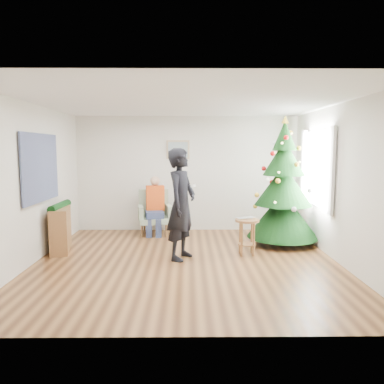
{
  "coord_description": "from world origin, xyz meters",
  "views": [
    {
      "loc": [
        0.04,
        -6.04,
        1.86
      ],
      "look_at": [
        0.1,
        0.6,
        1.1
      ],
      "focal_mm": 35.0,
      "sensor_mm": 36.0,
      "label": 1
    }
  ],
  "objects_px": {
    "christmas_tree": "(283,187)",
    "standing_man": "(181,204)",
    "stool": "(247,237)",
    "armchair": "(155,218)",
    "console": "(61,229)"
  },
  "relations": [
    {
      "from": "christmas_tree",
      "to": "standing_man",
      "type": "height_order",
      "value": "christmas_tree"
    },
    {
      "from": "stool",
      "to": "standing_man",
      "type": "relative_size",
      "value": 0.34
    },
    {
      "from": "armchair",
      "to": "christmas_tree",
      "type": "bearing_deg",
      "value": -28.89
    },
    {
      "from": "standing_man",
      "to": "console",
      "type": "relative_size",
      "value": 1.88
    },
    {
      "from": "standing_man",
      "to": "console",
      "type": "height_order",
      "value": "standing_man"
    },
    {
      "from": "christmas_tree",
      "to": "console",
      "type": "bearing_deg",
      "value": -174.31
    },
    {
      "from": "stool",
      "to": "armchair",
      "type": "relative_size",
      "value": 0.65
    },
    {
      "from": "stool",
      "to": "armchair",
      "type": "xyz_separation_m",
      "value": [
        -1.78,
        1.63,
        0.03
      ]
    },
    {
      "from": "armchair",
      "to": "console",
      "type": "relative_size",
      "value": 0.97
    },
    {
      "from": "armchair",
      "to": "standing_man",
      "type": "xyz_separation_m",
      "value": [
        0.62,
        -1.86,
        0.59
      ]
    },
    {
      "from": "christmas_tree",
      "to": "stool",
      "type": "bearing_deg",
      "value": -136.82
    },
    {
      "from": "christmas_tree",
      "to": "standing_man",
      "type": "distance_m",
      "value": 2.22
    },
    {
      "from": "christmas_tree",
      "to": "standing_man",
      "type": "xyz_separation_m",
      "value": [
        -1.97,
        -1.0,
        -0.18
      ]
    },
    {
      "from": "christmas_tree",
      "to": "stool",
      "type": "xyz_separation_m",
      "value": [
        -0.82,
        -0.77,
        -0.8
      ]
    },
    {
      "from": "stool",
      "to": "console",
      "type": "distance_m",
      "value": 3.42
    }
  ]
}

